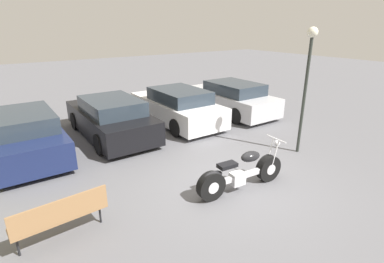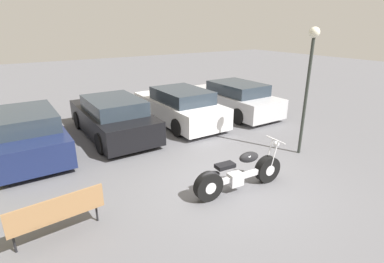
{
  "view_description": "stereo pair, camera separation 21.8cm",
  "coord_description": "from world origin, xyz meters",
  "px_view_note": "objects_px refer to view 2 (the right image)",
  "views": [
    {
      "loc": [
        -4.52,
        -4.87,
        3.72
      ],
      "look_at": [
        -0.01,
        1.68,
        0.85
      ],
      "focal_mm": 28.0,
      "sensor_mm": 36.0,
      "label": 1
    },
    {
      "loc": [
        -4.34,
        -4.99,
        3.72
      ],
      "look_at": [
        -0.01,
        1.68,
        0.85
      ],
      "focal_mm": 28.0,
      "sensor_mm": 36.0,
      "label": 2
    }
  ],
  "objects_px": {
    "parked_car_black": "(113,117)",
    "parked_car_silver": "(234,99)",
    "parked_car_navy": "(27,133)",
    "parked_car_white": "(179,107)",
    "lamp_post": "(310,68)",
    "motorcycle": "(239,174)",
    "park_bench": "(57,212)"
  },
  "relations": [
    {
      "from": "motorcycle",
      "to": "parked_car_navy",
      "type": "height_order",
      "value": "parked_car_navy"
    },
    {
      "from": "motorcycle",
      "to": "parked_car_white",
      "type": "distance_m",
      "value": 5.44
    },
    {
      "from": "parked_car_silver",
      "to": "park_bench",
      "type": "bearing_deg",
      "value": -150.31
    },
    {
      "from": "motorcycle",
      "to": "lamp_post",
      "type": "height_order",
      "value": "lamp_post"
    },
    {
      "from": "motorcycle",
      "to": "parked_car_white",
      "type": "relative_size",
      "value": 0.54
    },
    {
      "from": "parked_car_navy",
      "to": "lamp_post",
      "type": "xyz_separation_m",
      "value": [
        6.9,
        -4.47,
        1.91
      ]
    },
    {
      "from": "motorcycle",
      "to": "parked_car_black",
      "type": "height_order",
      "value": "parked_car_black"
    },
    {
      "from": "motorcycle",
      "to": "parked_car_white",
      "type": "bearing_deg",
      "value": 73.93
    },
    {
      "from": "parked_car_white",
      "to": "parked_car_silver",
      "type": "height_order",
      "value": "same"
    },
    {
      "from": "parked_car_white",
      "to": "park_bench",
      "type": "relative_size",
      "value": 2.67
    },
    {
      "from": "parked_car_black",
      "to": "park_bench",
      "type": "relative_size",
      "value": 2.67
    },
    {
      "from": "lamp_post",
      "to": "parked_car_silver",
      "type": "bearing_deg",
      "value": 75.37
    },
    {
      "from": "motorcycle",
      "to": "lamp_post",
      "type": "distance_m",
      "value": 3.77
    },
    {
      "from": "park_bench",
      "to": "parked_car_white",
      "type": "bearing_deg",
      "value": 41.41
    },
    {
      "from": "parked_car_navy",
      "to": "parked_car_black",
      "type": "relative_size",
      "value": 1.0
    },
    {
      "from": "parked_car_black",
      "to": "lamp_post",
      "type": "distance_m",
      "value": 6.51
    },
    {
      "from": "parked_car_white",
      "to": "lamp_post",
      "type": "distance_m",
      "value": 5.19
    },
    {
      "from": "motorcycle",
      "to": "park_bench",
      "type": "distance_m",
      "value": 3.88
    },
    {
      "from": "parked_car_black",
      "to": "parked_car_silver",
      "type": "relative_size",
      "value": 1.0
    },
    {
      "from": "parked_car_navy",
      "to": "parked_car_silver",
      "type": "height_order",
      "value": "same"
    },
    {
      "from": "parked_car_black",
      "to": "parked_car_silver",
      "type": "bearing_deg",
      "value": -1.58
    },
    {
      "from": "parked_car_silver",
      "to": "lamp_post",
      "type": "bearing_deg",
      "value": -104.63
    },
    {
      "from": "lamp_post",
      "to": "park_bench",
      "type": "bearing_deg",
      "value": -178.76
    },
    {
      "from": "parked_car_black",
      "to": "park_bench",
      "type": "xyz_separation_m",
      "value": [
        -2.67,
        -4.73,
        -0.11
      ]
    },
    {
      "from": "parked_car_navy",
      "to": "parked_car_silver",
      "type": "bearing_deg",
      "value": -0.26
    },
    {
      "from": "parked_car_white",
      "to": "parked_car_silver",
      "type": "distance_m",
      "value": 2.69
    },
    {
      "from": "parked_car_navy",
      "to": "parked_car_white",
      "type": "bearing_deg",
      "value": 1.08
    },
    {
      "from": "parked_car_white",
      "to": "parked_car_silver",
      "type": "relative_size",
      "value": 1.0
    },
    {
      "from": "motorcycle",
      "to": "parked_car_navy",
      "type": "xyz_separation_m",
      "value": [
        -3.87,
        5.12,
        0.23
      ]
    },
    {
      "from": "motorcycle",
      "to": "parked_car_black",
      "type": "distance_m",
      "value": 5.37
    },
    {
      "from": "parked_car_silver",
      "to": "lamp_post",
      "type": "height_order",
      "value": "lamp_post"
    },
    {
      "from": "parked_car_black",
      "to": "parked_car_white",
      "type": "height_order",
      "value": "same"
    }
  ]
}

